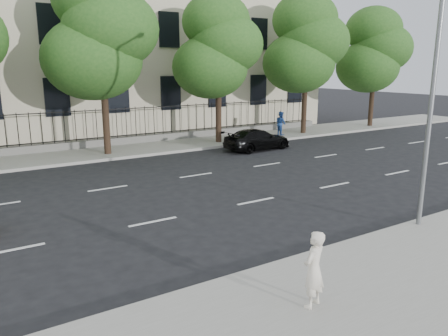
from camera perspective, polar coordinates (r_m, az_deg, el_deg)
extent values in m
plane|color=black|center=(14.02, 10.29, -6.90)|extent=(120.00, 120.00, 0.00)
cube|color=gray|center=(11.61, 23.99, -11.86)|extent=(60.00, 4.00, 0.15)
cube|color=gray|center=(25.71, -11.20, 2.46)|extent=(60.00, 4.00, 0.15)
cube|color=beige|center=(34.10, -17.77, 19.78)|extent=(34.00, 12.00, 18.00)
cube|color=slate|center=(27.23, -12.53, 3.58)|extent=(30.00, 0.50, 0.40)
cube|color=black|center=(27.19, -12.56, 4.21)|extent=(28.80, 0.05, 0.05)
cube|color=black|center=(26.99, -12.73, 7.56)|extent=(28.80, 0.05, 0.05)
cylinder|color=slate|center=(13.65, 25.63, 9.34)|extent=(0.14, 0.14, 8.00)
cylinder|color=#382619|center=(24.05, -15.15, 5.72)|extent=(0.36, 0.36, 3.32)
ellipsoid|color=#23531B|center=(24.04, -16.78, 13.47)|extent=(5.13, 5.13, 4.21)
ellipsoid|color=#23531B|center=(23.90, -14.52, 17.18)|extent=(4.86, 4.86, 4.00)
cylinder|color=#382619|center=(26.95, -0.72, 6.68)|extent=(0.36, 0.36, 3.08)
ellipsoid|color=#23531B|center=(26.83, -1.83, 13.02)|extent=(4.56, 4.56, 3.74)
ellipsoid|color=#23531B|center=(26.90, 0.43, 15.84)|extent=(4.32, 4.32, 3.55)
ellipsoid|color=#23531B|center=(27.29, -1.03, 18.58)|extent=(4.08, 4.08, 3.36)
cylinder|color=#382619|center=(31.16, 10.41, 7.49)|extent=(0.36, 0.36, 3.22)
ellipsoid|color=#23531B|center=(30.97, 9.71, 13.36)|extent=(4.94, 4.94, 4.06)
ellipsoid|color=#23531B|center=(31.25, 11.73, 15.90)|extent=(4.68, 4.68, 3.85)
ellipsoid|color=#23531B|center=(31.52, 10.51, 18.53)|extent=(4.42, 4.42, 3.64)
cylinder|color=#382619|center=(36.26, 18.66, 7.63)|extent=(0.36, 0.36, 3.01)
ellipsoid|color=#23531B|center=(36.01, 18.23, 12.43)|extent=(4.75, 4.75, 3.90)
ellipsoid|color=#23531B|center=(36.41, 19.95, 14.47)|extent=(4.50, 4.50, 3.70)
ellipsoid|color=#23531B|center=(36.55, 18.96, 16.70)|extent=(4.25, 4.25, 3.50)
imported|color=black|center=(25.33, 4.36, 3.74)|extent=(4.29, 1.95, 1.22)
imported|color=white|center=(8.85, 11.65, -12.84)|extent=(0.66, 0.54, 1.56)
imported|color=navy|center=(30.04, 7.42, 5.83)|extent=(0.66, 0.82, 1.60)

